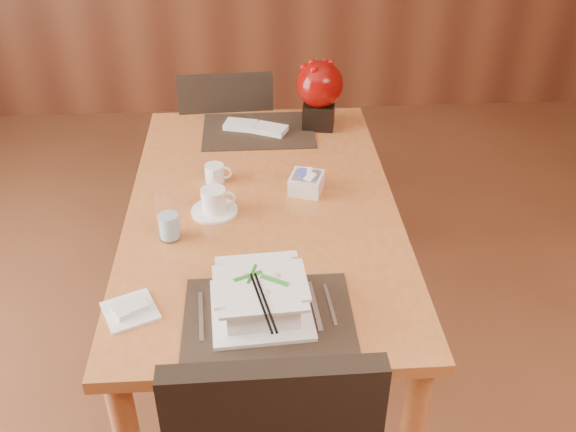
{
  "coord_description": "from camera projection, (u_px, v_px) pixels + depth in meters",
  "views": [
    {
      "loc": [
        -0.03,
        -1.21,
        1.93
      ],
      "look_at": [
        0.07,
        0.35,
        0.87
      ],
      "focal_mm": 40.0,
      "sensor_mm": 36.0,
      "label": 1
    }
  ],
  "objects": [
    {
      "name": "soup_setting",
      "position": [
        261.0,
        298.0,
        1.69
      ],
      "size": [
        0.28,
        0.28,
        0.11
      ],
      "rotation": [
        0.0,
        0.0,
        0.07
      ],
      "color": "white",
      "rests_on": "dining_table"
    },
    {
      "name": "far_chair",
      "position": [
        228.0,
        147.0,
        3.0
      ],
      "size": [
        0.45,
        0.45,
        0.91
      ],
      "rotation": [
        0.0,
        0.0,
        3.2
      ],
      "color": "black",
      "rests_on": "ground"
    },
    {
      "name": "water_glass",
      "position": [
        168.0,
        217.0,
        1.96
      ],
      "size": [
        0.08,
        0.08,
        0.16
      ],
      "primitive_type": "cylinder",
      "rotation": [
        0.0,
        0.0,
        0.11
      ],
      "color": "white",
      "rests_on": "dining_table"
    },
    {
      "name": "berry_decor",
      "position": [
        319.0,
        90.0,
        2.57
      ],
      "size": [
        0.19,
        0.19,
        0.28
      ],
      "rotation": [
        0.0,
        0.0,
        -0.18
      ],
      "color": "black",
      "rests_on": "dining_table"
    },
    {
      "name": "placemat_near",
      "position": [
        269.0,
        316.0,
        1.7
      ],
      "size": [
        0.45,
        0.33,
        0.01
      ],
      "primitive_type": "cube",
      "color": "black",
      "rests_on": "dining_table"
    },
    {
      "name": "creamer_jug",
      "position": [
        215.0,
        173.0,
        2.27
      ],
      "size": [
        0.1,
        0.1,
        0.06
      ],
      "primitive_type": null,
      "rotation": [
        0.0,
        0.0,
        -0.1
      ],
      "color": "white",
      "rests_on": "dining_table"
    },
    {
      "name": "sugar_caddy",
      "position": [
        306.0,
        183.0,
        2.21
      ],
      "size": [
        0.13,
        0.13,
        0.06
      ],
      "primitive_type": "cube",
      "rotation": [
        0.0,
        0.0,
        -0.32
      ],
      "color": "white",
      "rests_on": "dining_table"
    },
    {
      "name": "placemat_far",
      "position": [
        258.0,
        131.0,
        2.61
      ],
      "size": [
        0.45,
        0.33,
        0.01
      ],
      "primitive_type": "cube",
      "color": "black",
      "rests_on": "dining_table"
    },
    {
      "name": "bread_plate",
      "position": [
        130.0,
        311.0,
        1.72
      ],
      "size": [
        0.18,
        0.18,
        0.01
      ],
      "primitive_type": "cube",
      "rotation": [
        0.0,
        0.0,
        0.42
      ],
      "color": "white",
      "rests_on": "dining_table"
    },
    {
      "name": "dining_table",
      "position": [
        263.0,
        228.0,
        2.21
      ],
      "size": [
        0.9,
        1.5,
        0.75
      ],
      "color": "#C67037",
      "rests_on": "ground"
    },
    {
      "name": "napkins_far",
      "position": [
        257.0,
        127.0,
        2.6
      ],
      "size": [
        0.27,
        0.18,
        0.02
      ],
      "primitive_type": null,
      "rotation": [
        0.0,
        0.0,
        -0.37
      ],
      "color": "white",
      "rests_on": "dining_table"
    },
    {
      "name": "coffee_cup",
      "position": [
        214.0,
        203.0,
        2.1
      ],
      "size": [
        0.15,
        0.15,
        0.09
      ],
      "rotation": [
        0.0,
        0.0,
        -0.0
      ],
      "color": "white",
      "rests_on": "dining_table"
    }
  ]
}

